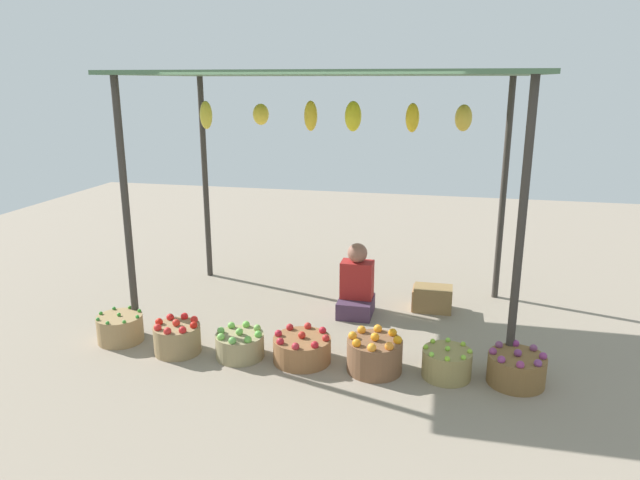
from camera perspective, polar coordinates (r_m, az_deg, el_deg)
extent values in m
plane|color=gray|center=(6.32, 0.94, -7.22)|extent=(14.00, 14.00, 0.00)
cylinder|color=#38332D|center=(5.76, -18.51, 2.66)|extent=(0.07, 0.07, 2.48)
cylinder|color=#38332D|center=(4.98, 19.12, 0.68)|extent=(0.07, 0.07, 2.48)
cylinder|color=#38332D|center=(7.35, -11.22, 5.79)|extent=(0.07, 0.07, 2.48)
cylinder|color=#38332D|center=(6.76, 17.58, 4.53)|extent=(0.07, 0.07, 2.48)
cube|color=#4C6E4C|center=(5.83, 1.06, 16.07)|extent=(3.85, 2.13, 0.04)
ellipsoid|color=yellow|center=(6.21, -11.13, 11.96)|extent=(0.13, 0.13, 0.28)
ellipsoid|color=yellow|center=(6.26, -5.84, 12.19)|extent=(0.17, 0.17, 0.22)
ellipsoid|color=yellow|center=(5.96, -0.92, 12.10)|extent=(0.13, 0.13, 0.30)
ellipsoid|color=yellow|center=(5.90, 3.27, 12.04)|extent=(0.16, 0.16, 0.30)
ellipsoid|color=yellow|center=(5.73, 9.07, 11.78)|extent=(0.13, 0.13, 0.28)
ellipsoid|color=gold|center=(5.80, 13.92, 11.57)|extent=(0.16, 0.16, 0.25)
cube|color=#452F49|center=(6.27, 3.54, -6.54)|extent=(0.36, 0.44, 0.18)
cube|color=#A22220|center=(6.22, 3.66, -3.89)|extent=(0.34, 0.22, 0.40)
sphere|color=#915D4B|center=(6.13, 3.70, -1.29)|extent=(0.21, 0.21, 0.21)
cylinder|color=#9C7C51|center=(5.97, -19.04, -8.21)|extent=(0.43, 0.43, 0.26)
sphere|color=#318327|center=(5.91, -19.16, -6.94)|extent=(0.04, 0.04, 0.04)
sphere|color=green|center=(5.82, -17.51, -7.21)|extent=(0.04, 0.04, 0.04)
sphere|color=#339026|center=(5.95, -17.34, -6.66)|extent=(0.04, 0.04, 0.04)
sphere|color=#418D2A|center=(6.07, -18.20, -6.32)|extent=(0.04, 0.04, 0.04)
sphere|color=#2F862F|center=(6.09, -19.59, -6.36)|extent=(0.04, 0.04, 0.04)
sphere|color=#338624|center=(6.02, -20.74, -6.75)|extent=(0.04, 0.04, 0.04)
sphere|color=#398737|center=(5.88, -21.00, -7.29)|extent=(0.04, 0.04, 0.04)
sphere|color=#33872E|center=(5.76, -20.16, -7.66)|extent=(0.04, 0.04, 0.04)
sphere|color=#3C8D2E|center=(5.74, -18.69, -7.63)|extent=(0.04, 0.04, 0.04)
cylinder|color=#937850|center=(5.59, -13.85, -9.40)|extent=(0.43, 0.43, 0.26)
sphere|color=red|center=(5.52, -13.95, -7.90)|extent=(0.07, 0.07, 0.07)
sphere|color=red|center=(5.45, -12.31, -8.18)|extent=(0.07, 0.07, 0.07)
sphere|color=red|center=(5.57, -12.26, -7.65)|extent=(0.07, 0.07, 0.07)
sphere|color=red|center=(5.67, -13.17, -7.32)|extent=(0.07, 0.07, 0.07)
sphere|color=red|center=(5.68, -14.51, -7.36)|extent=(0.07, 0.07, 0.07)
sphere|color=red|center=(5.60, -15.54, -7.76)|extent=(0.07, 0.07, 0.07)
sphere|color=red|center=(5.48, -15.66, -8.29)|extent=(0.07, 0.07, 0.07)
sphere|color=red|center=(5.39, -14.76, -8.66)|extent=(0.07, 0.07, 0.07)
sphere|color=red|center=(5.37, -13.35, -8.61)|extent=(0.07, 0.07, 0.07)
cylinder|color=#94855D|center=(5.40, -7.88, -10.24)|extent=(0.44, 0.44, 0.22)
sphere|color=#6DB748|center=(5.34, -7.93, -8.92)|extent=(0.07, 0.07, 0.07)
sphere|color=#62B946|center=(5.29, -6.09, -9.20)|extent=(0.07, 0.07, 0.07)
sphere|color=#71AC4A|center=(5.41, -6.19, -8.60)|extent=(0.07, 0.07, 0.07)
sphere|color=#6CB944|center=(5.50, -7.27, -8.25)|extent=(0.07, 0.07, 0.07)
sphere|color=#6EB648|center=(5.49, -8.71, -8.32)|extent=(0.07, 0.07, 0.07)
sphere|color=#65A84A|center=(5.41, -9.72, -8.77)|extent=(0.07, 0.07, 0.07)
sphere|color=#73B74B|center=(5.28, -9.71, -9.37)|extent=(0.07, 0.07, 0.07)
sphere|color=#62A94B|center=(5.19, -8.62, -9.77)|extent=(0.07, 0.07, 0.07)
sphere|color=#65B144|center=(5.20, -7.10, -9.69)|extent=(0.07, 0.07, 0.07)
cylinder|color=brown|center=(5.28, -1.78, -10.69)|extent=(0.52, 0.52, 0.22)
sphere|color=red|center=(5.22, -1.79, -9.33)|extent=(0.07, 0.07, 0.07)
sphere|color=#B32321|center=(5.18, 0.58, -9.62)|extent=(0.07, 0.07, 0.07)
sphere|color=red|center=(5.33, 0.26, -8.87)|extent=(0.07, 0.07, 0.07)
sphere|color=red|center=(5.42, -1.21, -8.45)|extent=(0.07, 0.07, 0.07)
sphere|color=#AE2023|center=(5.40, -2.98, -8.56)|extent=(0.07, 0.07, 0.07)
sphere|color=#B11E2D|center=(5.28, -4.12, -9.16)|extent=(0.07, 0.07, 0.07)
sphere|color=#B01E29|center=(5.13, -3.93, -9.93)|extent=(0.07, 0.07, 0.07)
sphere|color=#AC232D|center=(5.03, -2.43, -10.41)|extent=(0.07, 0.07, 0.07)
sphere|color=#AF1921|center=(5.05, -0.52, -10.28)|extent=(0.07, 0.07, 0.07)
cylinder|color=brown|center=(5.13, 5.38, -11.22)|extent=(0.48, 0.48, 0.28)
sphere|color=orange|center=(5.05, 5.43, -9.47)|extent=(0.08, 0.08, 0.08)
sphere|color=orange|center=(5.04, 7.64, -9.72)|extent=(0.08, 0.08, 0.08)
sphere|color=orange|center=(5.17, 7.15, -9.03)|extent=(0.08, 0.08, 0.08)
sphere|color=orange|center=(5.23, 5.71, -8.67)|extent=(0.08, 0.08, 0.08)
sphere|color=orange|center=(5.19, 4.11, -8.80)|extent=(0.08, 0.08, 0.08)
sphere|color=orange|center=(5.08, 3.22, -9.37)|extent=(0.08, 0.08, 0.08)
sphere|color=orange|center=(4.95, 3.61, -10.08)|extent=(0.08, 0.08, 0.08)
sphere|color=orange|center=(4.88, 5.12, -10.50)|extent=(0.08, 0.08, 0.08)
sphere|color=orange|center=(4.92, 6.82, -10.34)|extent=(0.08, 0.08, 0.08)
cylinder|color=#94824C|center=(5.13, 12.35, -11.77)|extent=(0.42, 0.42, 0.24)
sphere|color=#86C838|center=(5.07, 12.44, -10.38)|extent=(0.04, 0.04, 0.04)
sphere|color=#92C038|center=(5.08, 14.51, -10.54)|extent=(0.04, 0.04, 0.04)
sphere|color=#92BE33|center=(5.19, 13.89, -9.90)|extent=(0.04, 0.04, 0.04)
sphere|color=#8AC83F|center=(5.24, 12.46, -9.57)|extent=(0.04, 0.04, 0.04)
sphere|color=#8FC836|center=(5.19, 11.02, -9.73)|extent=(0.04, 0.04, 0.04)
sphere|color=#8ABE32|center=(5.07, 10.35, -10.30)|extent=(0.04, 0.04, 0.04)
sphere|color=#85CC40|center=(4.96, 10.90, -10.98)|extent=(0.04, 0.04, 0.04)
sphere|color=#8BC42E|center=(4.91, 12.40, -11.34)|extent=(0.04, 0.04, 0.04)
sphere|color=#85C035|center=(4.96, 13.92, -11.15)|extent=(0.04, 0.04, 0.04)
cylinder|color=brown|center=(5.18, 18.73, -11.95)|extent=(0.47, 0.47, 0.25)
sphere|color=#773670|center=(5.11, 18.87, -10.46)|extent=(0.06, 0.06, 0.06)
sphere|color=#873573|center=(5.15, 21.08, -10.60)|extent=(0.06, 0.06, 0.06)
sphere|color=#7A4068|center=(5.26, 20.25, -9.92)|extent=(0.06, 0.06, 0.06)
sphere|color=#862F73|center=(5.30, 18.66, -9.61)|extent=(0.06, 0.06, 0.06)
sphere|color=#7D416B|center=(5.23, 17.18, -9.81)|extent=(0.06, 0.06, 0.06)
sphere|color=#84376C|center=(5.10, 16.63, -10.44)|extent=(0.06, 0.06, 0.06)
sphere|color=#813572|center=(4.98, 17.40, -11.15)|extent=(0.06, 0.06, 0.06)
sphere|color=#893469|center=(4.94, 19.09, -11.51)|extent=(0.06, 0.06, 0.06)
sphere|color=#793A79|center=(5.01, 20.63, -11.27)|extent=(0.06, 0.06, 0.06)
cube|color=#A4774B|center=(6.51, 10.65, -5.69)|extent=(0.36, 0.30, 0.23)
cube|color=olive|center=(6.47, 11.03, -5.66)|extent=(0.41, 0.27, 0.27)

